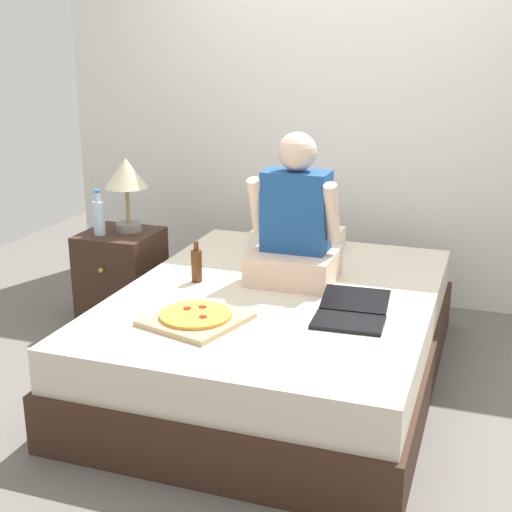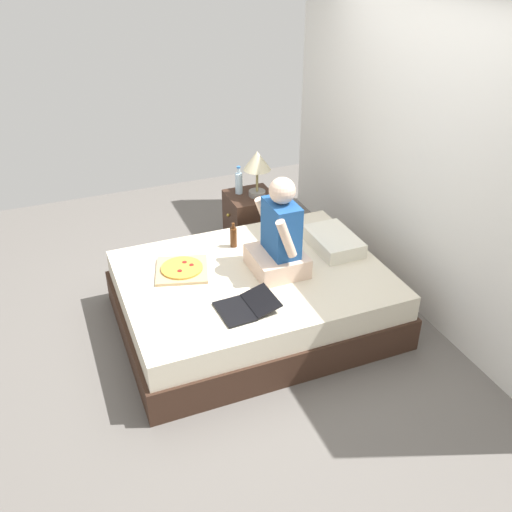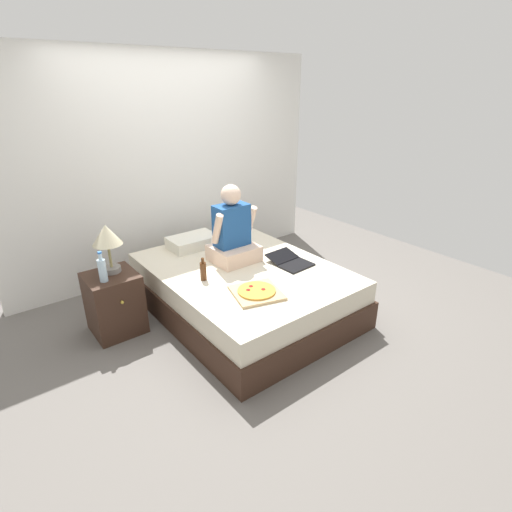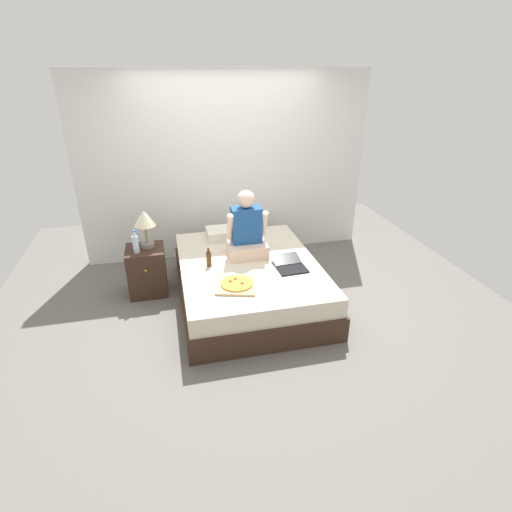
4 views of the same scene
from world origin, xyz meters
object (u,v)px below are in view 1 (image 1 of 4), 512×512
Objects in this scene: water_bottle at (99,217)px; person_seated at (295,227)px; lamp_on_left_nightstand at (126,178)px; bed at (278,335)px; pizza_box at (196,318)px; beer_bottle_on_bed at (196,265)px; nightstand_left at (122,277)px; laptop at (351,314)px.

person_seated reaches higher than water_bottle.
water_bottle is (-0.12, -0.14, -0.22)m from lamp_on_left_nightstand.
person_seated is (1.14, -0.28, -0.13)m from lamp_on_left_nightstand.
lamp_on_left_nightstand is (-1.12, 0.48, 0.67)m from bed.
pizza_box is 2.25× the size of beer_bottle_on_bed.
water_bottle reaches higher than pizza_box.
person_seated is (1.26, -0.14, 0.08)m from water_bottle.
lamp_on_left_nightstand reaches higher than beer_bottle_on_bed.
nightstand_left is 1.29× the size of lamp_on_left_nightstand.
beer_bottle_on_bed is (0.71, -0.44, 0.29)m from nightstand_left.
pizza_box is (-0.26, -0.72, -0.27)m from person_seated.
person_seated reaches higher than bed.
nightstand_left is at bearing -128.63° from lamp_on_left_nightstand.
water_bottle is 1.27m from person_seated.
lamp_on_left_nightstand is (0.04, 0.05, 0.62)m from nightstand_left.
lamp_on_left_nightstand is at bearing 166.22° from person_seated.
bed is 0.56m from laptop.
person_seated is at bearing -6.33° from water_bottle.
nightstand_left is 1.17× the size of pizza_box.
water_bottle is at bearing -130.60° from lamp_on_left_nightstand.
person_seated reaches higher than beer_bottle_on_bed.
person_seated reaches higher than lamp_on_left_nightstand.
bed is at bearing -15.55° from water_bottle.
beer_bottle_on_bed reaches higher than nightstand_left.
nightstand_left is at bearing 159.44° from bed.
person_seated is at bearing -13.78° from lamp_on_left_nightstand.
water_bottle is 0.64× the size of laptop.
pizza_box is (1.00, -0.86, -0.19)m from water_bottle.
beer_bottle_on_bed is (-0.22, 0.51, 0.07)m from pizza_box.
lamp_on_left_nightstand is 1.18m from person_seated.
pizza_box is at bearing -157.78° from laptop.
nightstand_left is 0.74× the size of person_seated.
lamp_on_left_nightstand is at bearing 156.57° from bed.
bed is at bearing 65.63° from pizza_box.
water_bottle is at bearing 160.46° from laptop.
lamp_on_left_nightstand is at bearing 49.40° from water_bottle.
pizza_box is 0.56m from beer_bottle_on_bed.
water_bottle is 1.25× the size of beer_bottle_on_bed.
person_seated is at bearing 83.03° from bed.
water_bottle is 0.87m from beer_bottle_on_bed.
pizza_box is at bearing -66.81° from beer_bottle_on_bed.
lamp_on_left_nightstand is 1.63× the size of water_bottle.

